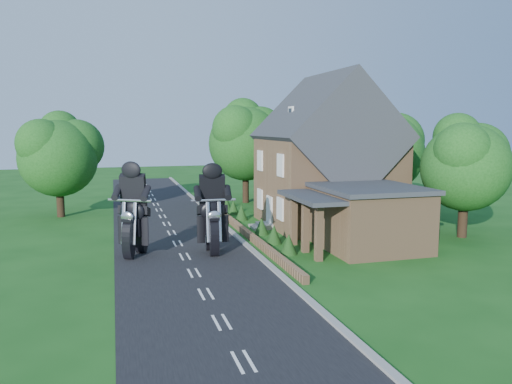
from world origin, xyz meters
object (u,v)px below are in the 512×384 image
object	(u,v)px
house	(327,161)
annex	(366,216)
garden_wall	(242,229)
motorcycle_lead	(213,240)
motorcycle_follow	(135,243)

from	to	relation	value
house	annex	size ratio (longest dim) A/B	1.45
garden_wall	house	world-z (taller)	house
house	motorcycle_lead	size ratio (longest dim) A/B	6.65
house	motorcycle_follow	world-z (taller)	house
house	motorcycle_follow	distance (m)	14.41
garden_wall	annex	world-z (taller)	annex
house	annex	distance (m)	7.30
motorcycle_follow	annex	bearing A→B (deg)	-157.97
annex	motorcycle_lead	bearing A→B (deg)	172.76
annex	house	bearing A→B (deg)	84.76
house	annex	bearing A→B (deg)	-95.24
annex	garden_wall	bearing A→B (deg)	133.84
garden_wall	motorcycle_follow	world-z (taller)	motorcycle_follow
garden_wall	motorcycle_lead	distance (m)	5.52
garden_wall	annex	distance (m)	8.19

